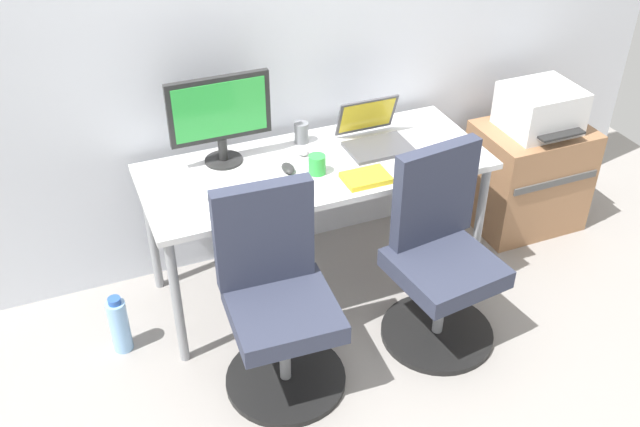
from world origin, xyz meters
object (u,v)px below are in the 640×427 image
object	(u,v)px
desktop_monitor	(220,114)
open_laptop	(374,134)
printer	(540,109)
coffee_mug	(317,164)
office_chair_right	(439,258)
water_bottle_on_floor	(119,325)
side_cabinet	(527,176)
office_chair_left	(277,302)

from	to	relation	value
desktop_monitor	open_laptop	bearing A→B (deg)	-9.03
printer	coffee_mug	bearing A→B (deg)	-174.00
open_laptop	coffee_mug	bearing A→B (deg)	-157.36
office_chair_right	water_bottle_on_floor	size ratio (longest dim) A/B	3.03
side_cabinet	coffee_mug	distance (m)	1.44
coffee_mug	desktop_monitor	bearing A→B (deg)	144.22
office_chair_left	open_laptop	world-z (taller)	same
office_chair_left	side_cabinet	world-z (taller)	office_chair_left
side_cabinet	printer	size ratio (longest dim) A/B	1.53
office_chair_left	printer	xyz separation A→B (m)	(1.72, 0.59, 0.31)
office_chair_right	side_cabinet	bearing A→B (deg)	32.60
side_cabinet	desktop_monitor	size ratio (longest dim) A/B	1.28
water_bottle_on_floor	side_cabinet	bearing A→B (deg)	4.20
desktop_monitor	open_laptop	distance (m)	0.77
office_chair_left	printer	bearing A→B (deg)	19.07
side_cabinet	printer	world-z (taller)	printer
office_chair_right	side_cabinet	xyz separation A→B (m)	(0.93, 0.60, -0.12)
water_bottle_on_floor	open_laptop	distance (m)	1.51
printer	coffee_mug	xyz separation A→B (m)	(-1.35, -0.14, 0.04)
office_chair_left	water_bottle_on_floor	size ratio (longest dim) A/B	3.03
desktop_monitor	office_chair_right	bearing A→B (deg)	-42.24
office_chair_left	coffee_mug	bearing A→B (deg)	51.01
side_cabinet	water_bottle_on_floor	world-z (taller)	side_cabinet
coffee_mug	office_chair_right	bearing A→B (deg)	-47.02
printer	water_bottle_on_floor	bearing A→B (deg)	-175.83
water_bottle_on_floor	coffee_mug	size ratio (longest dim) A/B	3.37
open_laptop	coffee_mug	world-z (taller)	open_laptop
open_laptop	printer	bearing A→B (deg)	-0.50
water_bottle_on_floor	coffee_mug	bearing A→B (deg)	1.70
office_chair_left	side_cabinet	distance (m)	1.82
office_chair_left	office_chair_right	size ratio (longest dim) A/B	1.00
water_bottle_on_floor	printer	bearing A→B (deg)	4.17
desktop_monitor	water_bottle_on_floor	bearing A→B (deg)	-154.82
water_bottle_on_floor	open_laptop	xyz separation A→B (m)	(1.37, 0.18, 0.63)
office_chair_left	desktop_monitor	bearing A→B (deg)	90.38
water_bottle_on_floor	desktop_monitor	world-z (taller)	desktop_monitor
office_chair_left	desktop_monitor	world-z (taller)	desktop_monitor
printer	desktop_monitor	distance (m)	1.75
office_chair_left	water_bottle_on_floor	distance (m)	0.81
office_chair_right	water_bottle_on_floor	world-z (taller)	office_chair_right
office_chair_right	side_cabinet	distance (m)	1.11
office_chair_left	side_cabinet	xyz separation A→B (m)	(1.72, 0.60, -0.12)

